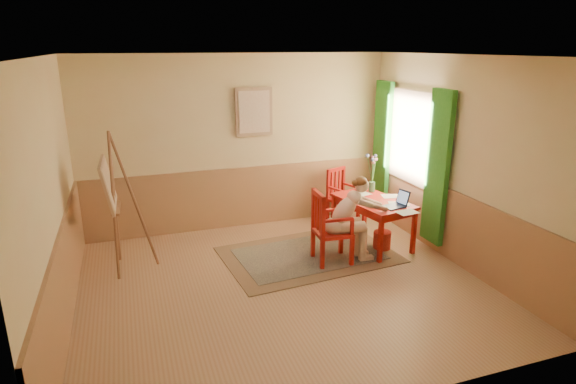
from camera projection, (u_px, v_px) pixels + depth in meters
name	position (u px, v px, depth m)	size (l,w,h in m)	color
room	(283.00, 179.00, 5.63)	(5.04, 4.54, 2.84)	tan
wainscot	(265.00, 227.00, 6.61)	(5.00, 4.50, 1.00)	#A77954
window	(408.00, 151.00, 7.39)	(0.12, 2.01, 2.20)	white
wall_portrait	(254.00, 112.00, 7.55)	(0.60, 0.05, 0.76)	tan
rug	(309.00, 254.00, 6.90)	(2.53, 1.80, 0.02)	#8C7251
table	(373.00, 206.00, 7.08)	(0.94, 1.32, 0.72)	red
chair_left	(329.00, 228.00, 6.53)	(0.51, 0.49, 1.04)	red
chair_back	(341.00, 196.00, 8.10)	(0.53, 0.54, 0.92)	red
figure	(349.00, 216.00, 6.54)	(0.91, 0.41, 1.21)	beige
laptop	(397.00, 203.00, 6.75)	(0.40, 0.29, 0.22)	#1E2338
papers	(389.00, 201.00, 6.97)	(0.72, 1.21, 0.00)	white
vase	(372.00, 175.00, 7.37)	(0.22, 0.30, 0.60)	#3F724C
wastebasket	(382.00, 240.00, 7.07)	(0.26, 0.26, 0.28)	#B83126
easel	(112.00, 190.00, 6.15)	(0.64, 0.84, 1.90)	brown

